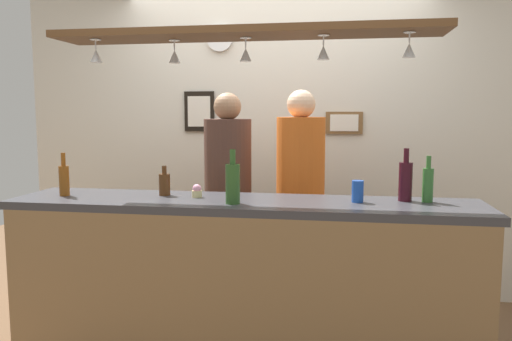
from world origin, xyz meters
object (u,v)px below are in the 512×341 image
bottle_beer_green_import (428,184)px  bottle_beer_brown_stubby (165,184)px  person_middle_orange_shirt (300,186)px  picture_frame_lower_pair (344,123)px  person_left_brown_shirt (228,185)px  bottle_beer_amber_tall (64,179)px  bottle_wine_dark_red (405,180)px  wall_clock (220,38)px  picture_frame_caricature (199,111)px  drink_can (358,191)px  cupcake (197,191)px  bottle_champagne_green (233,182)px

bottle_beer_green_import → bottle_beer_brown_stubby: bottle_beer_green_import is taller
person_middle_orange_shirt → picture_frame_lower_pair: person_middle_orange_shirt is taller
person_left_brown_shirt → bottle_beer_brown_stubby: (-0.25, -0.64, 0.09)m
bottle_beer_amber_tall → bottle_beer_brown_stubby: size_ratio=1.44×
person_left_brown_shirt → person_middle_orange_shirt: person_middle_orange_shirt is taller
person_left_brown_shirt → bottle_wine_dark_red: person_left_brown_shirt is taller
picture_frame_lower_pair → wall_clock: (-1.04, -0.01, 0.70)m
bottle_beer_brown_stubby → person_middle_orange_shirt: bearing=39.6°
bottle_beer_brown_stubby → picture_frame_caricature: bearing=96.6°
person_middle_orange_shirt → drink_can: bearing=-61.5°
picture_frame_caricature → picture_frame_lower_pair: (1.23, 0.00, -0.09)m
bottle_beer_green_import → picture_frame_lower_pair: bearing=109.5°
wall_clock → cupcake: bearing=-82.5°
picture_frame_caricature → bottle_beer_brown_stubby: bearing=-83.4°
drink_can → picture_frame_caricature: size_ratio=0.36×
picture_frame_lower_pair → picture_frame_caricature: bearing=180.0°
picture_frame_caricature → wall_clock: wall_clock is taller
bottle_beer_green_import → bottle_champagne_green: size_ratio=0.87×
cupcake → wall_clock: wall_clock is taller
person_left_brown_shirt → cupcake: person_left_brown_shirt is taller
bottle_beer_green_import → wall_clock: (-1.50, 1.29, 1.01)m
drink_can → picture_frame_caricature: (-1.30, 1.36, 0.45)m
bottle_beer_brown_stubby → picture_frame_caricature: 1.40m
person_middle_orange_shirt → picture_frame_caricature: picture_frame_caricature is taller
person_middle_orange_shirt → bottle_beer_brown_stubby: bearing=-140.4°
drink_can → picture_frame_lower_pair: bearing=93.0°
bottle_beer_brown_stubby → bottle_wine_dark_red: 1.41m
bottle_wine_dark_red → cupcake: bottle_wine_dark_red is taller
picture_frame_lower_pair → wall_clock: 1.25m
bottle_beer_green_import → picture_frame_lower_pair: size_ratio=0.87×
cupcake → bottle_beer_green_import: bearing=2.6°
person_middle_orange_shirt → cupcake: bearing=-129.6°
bottle_beer_amber_tall → bottle_beer_brown_stubby: bottle_beer_amber_tall is taller
cupcake → picture_frame_caricature: size_ratio=0.23×
bottle_beer_amber_tall → picture_frame_lower_pair: (1.66, 1.43, 0.32)m
person_left_brown_shirt → person_middle_orange_shirt: size_ratio=0.99×
cupcake → picture_frame_lower_pair: size_ratio=0.26×
person_middle_orange_shirt → bottle_beer_amber_tall: size_ratio=6.49×
bottle_champagne_green → drink_can: bearing=13.3°
bottle_beer_green_import → wall_clock: 2.22m
picture_frame_caricature → bottle_beer_amber_tall: bearing=-107.1°
person_middle_orange_shirt → bottle_beer_green_import: size_ratio=6.49×
picture_frame_caricature → cupcake: bearing=-74.9°
bottle_wine_dark_red → picture_frame_lower_pair: (-0.34, 1.28, 0.30)m
person_left_brown_shirt → bottle_wine_dark_red: 1.32m
person_left_brown_shirt → bottle_beer_green_import: (1.28, -0.62, 0.13)m
picture_frame_caricature → picture_frame_lower_pair: 1.23m
bottle_champagne_green → wall_clock: (-0.43, 1.52, 1.00)m
bottle_champagne_green → bottle_beer_brown_stubby: bottle_champagne_green is taller
person_middle_orange_shirt → picture_frame_caricature: 1.26m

